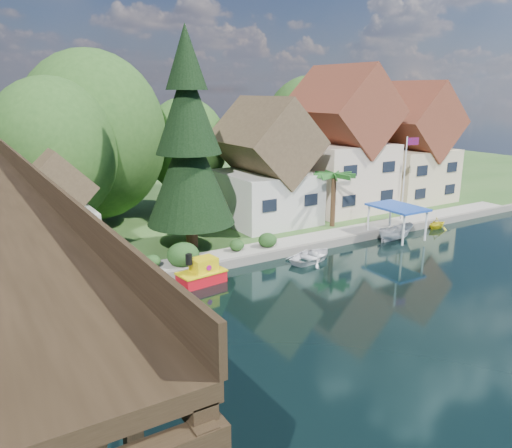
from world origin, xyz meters
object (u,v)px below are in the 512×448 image
object	(u,v)px
house_center	(340,149)
boat_yellow	(437,222)
conifer	(189,146)
flagpole	(406,170)
house_right	(408,150)
boat_canopy	(396,226)
palm_tree	(334,177)
tugboat	(202,273)
house_left	(265,170)
boat_white_a	(312,255)
shed	(55,214)

from	to	relation	value
house_center	boat_yellow	xyz separation A→B (m)	(3.74, -9.21, -5.84)
house_center	conifer	xyz separation A→B (m)	(-17.92, -4.36, 1.74)
flagpole	house_right	bearing A→B (deg)	41.71
boat_canopy	palm_tree	bearing A→B (deg)	120.46
conifer	house_center	bearing A→B (deg)	13.66
flagpole	conifer	bearing A→B (deg)	172.80
palm_tree	tugboat	distance (m)	16.29
boat_yellow	house_center	bearing A→B (deg)	19.68
flagpole	boat_canopy	bearing A→B (deg)	-143.60
house_left	boat_white_a	bearing A→B (deg)	-101.91
tugboat	boat_yellow	world-z (taller)	tugboat
house_center	flagpole	distance (m)	7.22
flagpole	tugboat	size ratio (longest dim) A/B	2.36
palm_tree	boat_canopy	xyz separation A→B (m)	(2.79, -4.74, -3.60)
tugboat	conifer	bearing A→B (deg)	71.45
boat_yellow	boat_canopy	bearing A→B (deg)	93.15
conifer	tugboat	world-z (taller)	conifer
house_left	house_center	bearing A→B (deg)	3.18
conifer	palm_tree	size ratio (longest dim) A/B	3.20
house_center	boat_white_a	size ratio (longest dim) A/B	3.44
house_right	boat_yellow	bearing A→B (deg)	-121.11
house_center	conifer	distance (m)	18.52
boat_white_a	boat_yellow	distance (m)	14.81
house_right	shed	bearing A→B (deg)	-177.61
flagpole	tugboat	bearing A→B (deg)	-171.64
house_left	boat_canopy	world-z (taller)	house_left
boat_canopy	conifer	bearing A→B (deg)	161.05
house_right	boat_yellow	world-z (taller)	house_right
boat_white_a	house_left	bearing A→B (deg)	-28.53
house_center	flagpole	bearing A→B (deg)	-74.74
boat_canopy	boat_yellow	distance (m)	5.91
house_right	conifer	world-z (taller)	conifer
house_center	flagpole	world-z (taller)	house_center
tugboat	house_center	bearing A→B (deg)	26.86
house_center	shed	distance (m)	27.20
shed	conifer	distance (m)	10.33
palm_tree	boat_yellow	world-z (taller)	palm_tree
palm_tree	boat_white_a	world-z (taller)	palm_tree
boat_canopy	boat_yellow	world-z (taller)	boat_canopy
tugboat	house_right	bearing A→B (deg)	18.31
house_left	conifer	size ratio (longest dim) A/B	0.69
shed	flagpole	distance (m)	29.30
house_center	shed	size ratio (longest dim) A/B	1.77
conifer	boat_yellow	bearing A→B (deg)	-12.64
shed	tugboat	xyz separation A→B (m)	(7.17, -8.04, -3.17)
boat_yellow	flagpole	bearing A→B (deg)	36.02
house_right	house_center	bearing A→B (deg)	176.82
conifer	flagpole	bearing A→B (deg)	-7.20
conifer	palm_tree	world-z (taller)	conifer
house_center	boat_canopy	size ratio (longest dim) A/B	3.07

